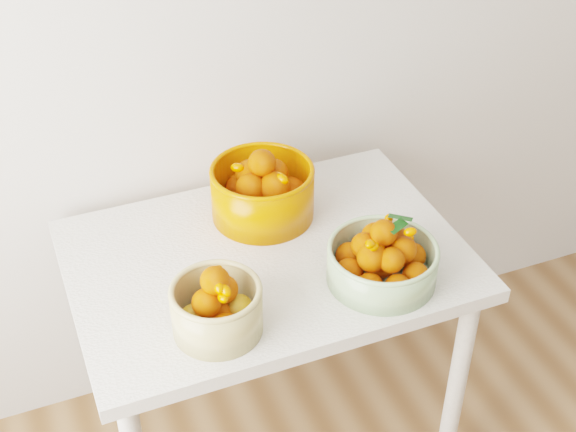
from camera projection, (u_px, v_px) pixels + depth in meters
name	position (u px, v px, depth m)	size (l,w,h in m)	color
table	(267.00, 282.00, 2.11)	(1.00, 0.70, 0.75)	silver
bowl_cream	(216.00, 308.00, 1.79)	(0.26, 0.26, 0.18)	tan
bowl_green	(382.00, 260.00, 1.94)	(0.33, 0.33, 0.17)	#95B684
bowl_orange	(263.00, 191.00, 2.14)	(0.31, 0.31, 0.20)	#DA5903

